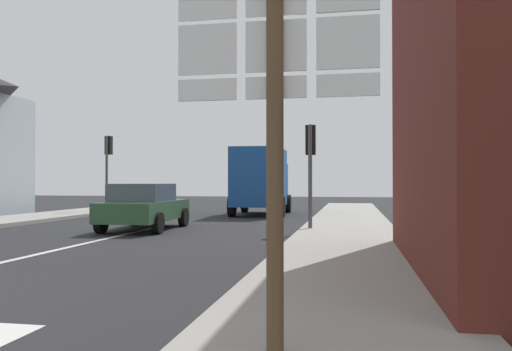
{
  "coord_description": "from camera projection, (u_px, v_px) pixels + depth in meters",
  "views": [
    {
      "loc": [
        6.46,
        -4.81,
        1.5
      ],
      "look_at": [
        3.66,
        10.18,
        1.72
      ],
      "focal_mm": 36.17,
      "sensor_mm": 36.0,
      "label": 1
    }
  ],
  "objects": [
    {
      "name": "sidewalk_right",
      "position": [
        347.0,
        241.0,
        12.59
      ],
      "size": [
        2.83,
        44.0,
        0.14
      ],
      "primitive_type": "cube",
      "color": "gray",
      "rests_on": "ground"
    },
    {
      "name": "traffic_light_far_left",
      "position": [
        108.0,
        156.0,
        25.07
      ],
      "size": [
        0.3,
        0.49,
        3.77
      ],
      "color": "#47474C",
      "rests_on": "ground"
    },
    {
      "name": "ground_plane",
      "position": [
        137.0,
        232.0,
        15.72
      ],
      "size": [
        80.0,
        80.0,
        0.0
      ],
      "primitive_type": "plane",
      "color": "#232326"
    },
    {
      "name": "route_sign_post",
      "position": [
        275.0,
        121.0,
        4.17
      ],
      "size": [
        1.66,
        0.14,
        3.2
      ],
      "color": "brown",
      "rests_on": "ground"
    },
    {
      "name": "traffic_light_near_right",
      "position": [
        311.0,
        153.0,
        15.62
      ],
      "size": [
        0.3,
        0.49,
        3.25
      ],
      "color": "#47474C",
      "rests_on": "ground"
    },
    {
      "name": "lane_centre_stripe",
      "position": [
        65.0,
        248.0,
        11.79
      ],
      "size": [
        0.16,
        12.0,
        0.01
      ],
      "primitive_type": "cube",
      "color": "silver",
      "rests_on": "ground"
    },
    {
      "name": "sedan_far",
      "position": [
        145.0,
        206.0,
        16.4
      ],
      "size": [
        2.12,
        4.28,
        1.47
      ],
      "color": "#2D5133",
      "rests_on": "ground"
    },
    {
      "name": "delivery_truck",
      "position": [
        261.0,
        179.0,
        24.05
      ],
      "size": [
        2.65,
        5.08,
        3.05
      ],
      "color": "#19478C",
      "rests_on": "ground"
    }
  ]
}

